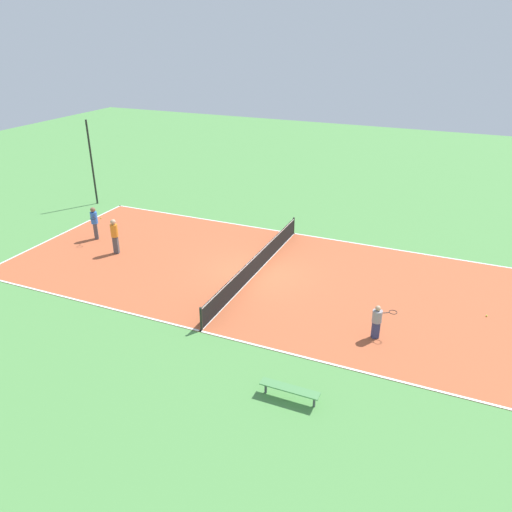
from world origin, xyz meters
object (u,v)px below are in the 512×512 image
tennis_net (256,263)px  tennis_ball_midcourt (101,218)px  player_baseline_gray (377,320)px  fence_post_back_right (92,163)px  tennis_ball_far_baseline (487,316)px  bench (290,389)px  player_near_blue (94,221)px  player_center_orange (115,234)px

tennis_net → tennis_ball_midcourt: 11.89m
player_baseline_gray → tennis_net: bearing=120.9°
tennis_net → fence_post_back_right: fence_post_back_right is taller
player_baseline_gray → tennis_ball_far_baseline: bearing=8.1°
bench → tennis_ball_midcourt: bearing=-33.6°
bench → player_near_blue: (7.95, 14.06, 0.68)m
tennis_net → player_center_orange: player_center_orange is taller
player_baseline_gray → player_near_blue: 16.23m
player_baseline_gray → player_center_orange: 13.86m
tennis_ball_far_baseline → fence_post_back_right: (5.09, 23.62, 2.63)m
tennis_ball_far_baseline → tennis_ball_midcourt: (2.87, 21.53, 0.00)m
fence_post_back_right → player_near_blue: bearing=-140.8°
tennis_net → bench: size_ratio=5.58×
player_baseline_gray → tennis_ball_midcourt: 18.75m
player_near_blue → fence_post_back_right: (4.85, 3.96, 1.62)m
tennis_net → tennis_ball_far_baseline: (0.11, -10.02, -0.46)m
player_near_blue → tennis_ball_far_baseline: size_ratio=26.54×
player_center_orange → player_near_blue: (1.11, 2.20, -0.01)m
tennis_net → player_baseline_gray: player_baseline_gray is taller
player_near_blue → tennis_ball_midcourt: (2.62, 1.86, -1.01)m
player_center_orange → tennis_ball_far_baseline: player_center_orange is taller
tennis_net → bench: 8.79m
tennis_net → bench: tennis_net is taller
player_center_orange → fence_post_back_right: bearing=119.1°
player_center_orange → bench: bearing=-46.8°
bench → player_center_orange: bearing=-30.0°
player_center_orange → fence_post_back_right: fence_post_back_right is taller
tennis_ball_far_baseline → tennis_net: bearing=90.6°
player_near_blue → tennis_ball_far_baseline: 19.69m
player_baseline_gray → bench: bearing=-144.2°
bench → player_baseline_gray: (4.46, -1.79, 0.39)m
tennis_ball_far_baseline → tennis_ball_midcourt: bearing=82.4°
player_near_blue → tennis_ball_midcourt: bearing=178.4°
player_baseline_gray → player_near_blue: (3.49, 15.85, 0.28)m
bench → player_center_orange: 13.71m
fence_post_back_right → tennis_ball_far_baseline: bearing=-102.2°
tennis_ball_midcourt → player_baseline_gray: bearing=-109.0°
player_near_blue → player_baseline_gray: bearing=40.5°
fence_post_back_right → player_center_orange: bearing=-134.1°
tennis_ball_far_baseline → fence_post_back_right: fence_post_back_right is taller
player_baseline_gray → tennis_ball_far_baseline: 5.06m
tennis_net → player_near_blue: 9.66m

